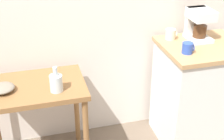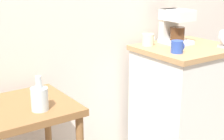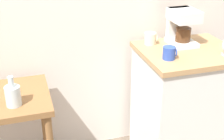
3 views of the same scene
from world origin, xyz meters
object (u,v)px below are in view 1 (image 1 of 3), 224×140
(coffee_maker, at_px, (199,23))
(mug_blue, at_px, (188,48))
(bowl_stoneware, at_px, (3,88))
(mug_small_cream, at_px, (171,34))
(glass_carafe_vase, at_px, (56,83))

(coffee_maker, bearing_deg, mug_blue, -130.81)
(bowl_stoneware, relative_size, mug_small_cream, 1.83)
(coffee_maker, relative_size, mug_small_cream, 2.81)
(mug_blue, bearing_deg, glass_carafe_vase, 179.87)
(coffee_maker, distance_m, mug_small_cream, 0.24)
(coffee_maker, height_order, mug_blue, coffee_maker)
(bowl_stoneware, xyz_separation_m, mug_small_cream, (1.37, 0.20, 0.19))
(mug_small_cream, bearing_deg, coffee_maker, -13.14)
(coffee_maker, bearing_deg, mug_small_cream, 166.86)
(glass_carafe_vase, xyz_separation_m, coffee_maker, (1.22, 0.24, 0.25))
(bowl_stoneware, height_order, glass_carafe_vase, glass_carafe_vase)
(bowl_stoneware, height_order, coffee_maker, coffee_maker)
(bowl_stoneware, distance_m, coffee_maker, 1.62)
(coffee_maker, relative_size, mug_blue, 2.89)
(glass_carafe_vase, height_order, coffee_maker, coffee_maker)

